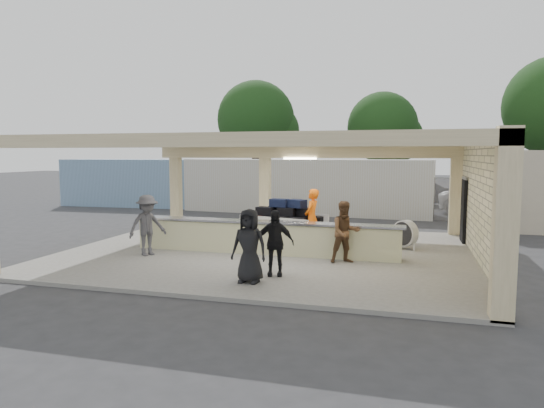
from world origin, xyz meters
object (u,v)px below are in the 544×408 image
(passenger_d, at_px, (249,246))
(car_white_a, at_px, (496,200))
(passenger_c, at_px, (147,225))
(passenger_b, at_px, (274,243))
(baggage_counter, at_px, (263,237))
(passenger_a, at_px, (345,232))
(drum_fan, at_px, (405,234))
(car_dark, at_px, (424,192))
(luggage_cart, at_px, (284,219))
(container_white, at_px, (305,186))
(container_blue, at_px, (152,183))
(baggage_handler, at_px, (312,218))

(passenger_d, distance_m, car_white_a, 17.75)
(passenger_c, bearing_deg, passenger_b, -73.29)
(baggage_counter, relative_size, passenger_c, 4.61)
(passenger_a, distance_m, passenger_c, 5.72)
(drum_fan, distance_m, car_dark, 14.57)
(passenger_d, xyz_separation_m, car_white_a, (7.77, 15.96, -0.20))
(luggage_cart, relative_size, container_white, 0.22)
(drum_fan, xyz_separation_m, car_dark, (0.98, 14.54, 0.20))
(passenger_d, height_order, container_blue, container_blue)
(passenger_b, height_order, container_blue, container_blue)
(car_white_a, bearing_deg, passenger_d, 164.74)
(car_dark, bearing_deg, container_blue, 102.66)
(baggage_counter, distance_m, passenger_a, 2.60)
(passenger_c, bearing_deg, car_dark, 8.43)
(passenger_b, bearing_deg, baggage_handler, 75.94)
(baggage_counter, xyz_separation_m, drum_fan, (4.07, 1.83, 0.00))
(car_white_a, height_order, car_dark, car_dark)
(baggage_counter, height_order, car_white_a, car_white_a)
(passenger_a, xyz_separation_m, passenger_c, (-5.69, -0.58, 0.04))
(passenger_a, distance_m, container_blue, 17.89)
(baggage_counter, height_order, car_dark, car_dark)
(luggage_cart, bearing_deg, passenger_c, -123.43)
(drum_fan, bearing_deg, container_white, 158.64)
(passenger_c, bearing_deg, baggage_handler, -25.92)
(baggage_counter, bearing_deg, passenger_c, -159.93)
(drum_fan, bearing_deg, passenger_b, -86.06)
(passenger_c, bearing_deg, container_white, 23.71)
(baggage_counter, height_order, drum_fan, baggage_counter)
(car_white_a, height_order, container_blue, container_blue)
(passenger_b, distance_m, passenger_c, 4.40)
(drum_fan, xyz_separation_m, passenger_b, (-3.05, -4.27, 0.32))
(passenger_a, xyz_separation_m, passenger_d, (-1.87, -2.62, 0.01))
(luggage_cart, xyz_separation_m, container_blue, (-10.59, 9.98, 0.46))
(baggage_counter, bearing_deg, baggage_handler, 49.90)
(baggage_counter, bearing_deg, passenger_b, -67.32)
(passenger_d, relative_size, container_blue, 0.16)
(baggage_handler, xyz_separation_m, passenger_b, (-0.17, -3.85, -0.12))
(passenger_c, relative_size, car_dark, 0.38)
(passenger_b, relative_size, passenger_d, 0.94)
(passenger_d, bearing_deg, passenger_b, 66.06)
(passenger_b, relative_size, car_white_a, 0.31)
(passenger_d, bearing_deg, car_dark, 80.17)
(passenger_a, height_order, passenger_d, passenger_d)
(passenger_c, relative_size, car_white_a, 0.34)
(car_white_a, bearing_deg, car_dark, 53.46)
(container_white, relative_size, container_blue, 1.22)
(luggage_cart, distance_m, container_white, 9.34)
(baggage_counter, bearing_deg, drum_fan, 24.22)
(car_dark, bearing_deg, luggage_cart, 157.66)
(baggage_handler, relative_size, car_white_a, 0.35)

